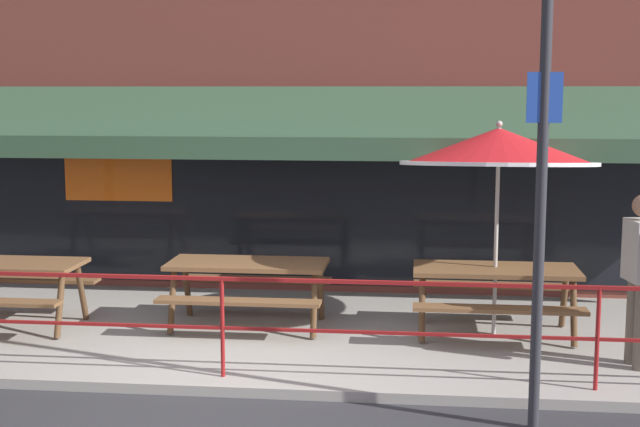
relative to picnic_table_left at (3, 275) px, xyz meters
The scene contains 10 objects.
ground_plane 3.45m from the picnic_table_left, 31.49° to the right, with size 120.00×120.00×0.00m, color #2D2D30.
patio_deck 2.96m from the picnic_table_left, ahead, with size 15.00×4.00×0.10m, color #9E998E.
restaurant_building 4.67m from the picnic_table_left, 40.50° to the left, with size 15.00×1.60×6.93m.
patio_railing 3.23m from the picnic_table_left, 26.94° to the right, with size 13.84×0.04×0.97m.
picnic_table_left is the anchor object (origin of this frame).
picnic_table_centre 2.80m from the picnic_table_left, ahead, with size 1.80×1.42×0.76m.
picnic_table_right 5.57m from the picnic_table_left, ahead, with size 1.80×1.42×0.76m.
patio_umbrella_right 5.76m from the picnic_table_left, ahead, with size 2.14×2.14×2.38m.
pedestrian_walking 6.91m from the picnic_table_left, ahead, with size 0.30×0.61×1.71m.
street_sign_pole 6.23m from the picnic_table_left, 21.28° to the right, with size 0.28×0.09×3.82m.
Camera 1 is at (1.83, -7.73, 2.81)m, focal length 50.00 mm.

